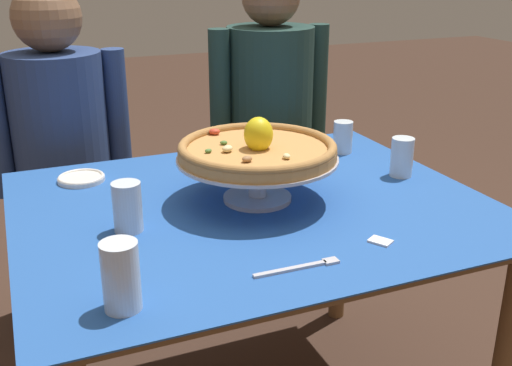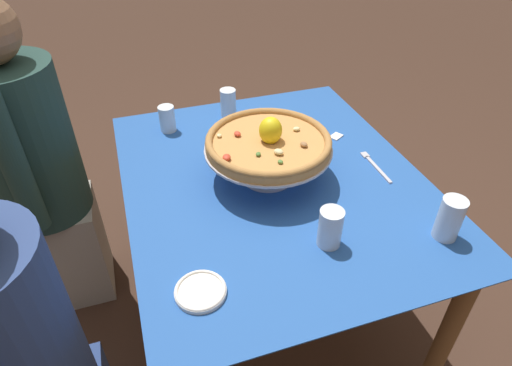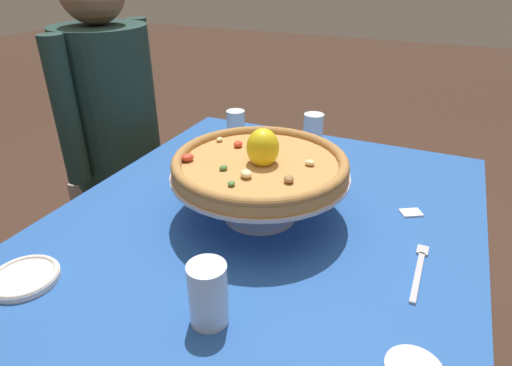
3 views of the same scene
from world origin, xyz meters
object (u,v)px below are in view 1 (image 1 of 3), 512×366
at_px(diner_left, 65,170).
at_px(dinner_fork, 302,267).
at_px(water_glass_front_left, 121,280).
at_px(water_glass_side_left, 128,209).
at_px(pizza_stand, 257,168).
at_px(diner_right, 270,138).
at_px(water_glass_back_right, 343,139).
at_px(side_plate, 81,178).
at_px(pizza, 257,149).
at_px(sugar_packet, 380,241).
at_px(water_glass_side_right, 402,159).

bearing_deg(diner_left, dinner_fork, -72.70).
distance_m(water_glass_front_left, dinner_fork, 0.38).
bearing_deg(diner_left, water_glass_side_left, -85.35).
xyz_separation_m(pizza_stand, diner_right, (0.38, 0.78, -0.18)).
bearing_deg(water_glass_back_right, dinner_fork, -125.99).
relative_size(side_plate, diner_right, 0.10).
relative_size(pizza, water_glass_back_right, 3.93).
bearing_deg(sugar_packet, water_glass_back_right, 67.35).
bearing_deg(side_plate, water_glass_side_right, -19.81).
distance_m(pizza, water_glass_front_left, 0.59).
xyz_separation_m(pizza_stand, water_glass_back_right, (0.42, 0.27, -0.04)).
height_order(water_glass_front_left, dinner_fork, water_glass_front_left).
relative_size(sugar_packet, diner_right, 0.04).
distance_m(dinner_fork, diner_left, 1.22).
height_order(diner_left, diner_right, diner_right).
bearing_deg(diner_left, water_glass_back_right, -31.39).
bearing_deg(water_glass_side_right, diner_left, 138.84).
relative_size(water_glass_back_right, diner_left, 0.08).
height_order(pizza_stand, water_glass_back_right, pizza_stand).
relative_size(water_glass_front_left, water_glass_back_right, 1.28).
distance_m(pizza_stand, diner_left, 0.91).
bearing_deg(pizza_stand, water_glass_front_left, -137.80).
xyz_separation_m(pizza_stand, side_plate, (-0.41, 0.33, -0.08)).
bearing_deg(side_plate, sugar_packet, -49.36).
distance_m(water_glass_back_right, water_glass_side_left, 0.84).
distance_m(water_glass_side_left, dinner_fork, 0.44).
relative_size(pizza, dinner_fork, 2.13).
height_order(pizza, dinner_fork, pizza).
height_order(water_glass_side_left, dinner_fork, water_glass_side_left).
bearing_deg(pizza, water_glass_front_left, -137.80).
distance_m(water_glass_side_right, dinner_fork, 0.65).
height_order(water_glass_side_left, diner_right, diner_right).
distance_m(dinner_fork, diner_right, 1.25).
relative_size(water_glass_side_right, water_glass_back_right, 1.10).
relative_size(water_glass_front_left, water_glass_side_left, 1.12).
relative_size(pizza_stand, water_glass_back_right, 4.04).
xyz_separation_m(pizza_stand, water_glass_side_right, (0.46, 0.01, -0.04)).
distance_m(pizza_stand, water_glass_side_right, 0.46).
bearing_deg(diner_left, sugar_packet, -62.64).
bearing_deg(pizza_stand, diner_left, 118.28).
height_order(water_glass_front_left, side_plate, water_glass_front_left).
bearing_deg(water_glass_back_right, diner_left, 148.61).
xyz_separation_m(pizza, dinner_fork, (-0.06, -0.38, -0.14)).
bearing_deg(dinner_fork, pizza, 81.25).
distance_m(pizza, water_glass_side_left, 0.37).
bearing_deg(water_glass_side_right, water_glass_front_left, -155.72).
bearing_deg(water_glass_side_right, pizza, -178.54).
bearing_deg(water_glass_side_right, diner_right, 95.84).
distance_m(water_glass_front_left, diner_left, 1.19).
height_order(water_glass_front_left, diner_right, diner_right).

